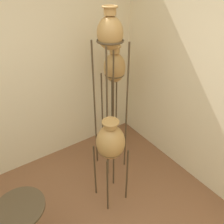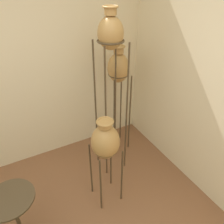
% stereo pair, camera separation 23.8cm
% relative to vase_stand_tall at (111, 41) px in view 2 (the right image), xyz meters
% --- Properties ---
extents(wall_back, '(7.66, 0.06, 2.70)m').
position_rel_vase_stand_tall_xyz_m(wall_back, '(-1.05, 0.69, -0.37)').
color(wall_back, beige).
rests_on(wall_back, ground_plane).
extents(vase_stand_tall, '(0.30, 0.30, 2.05)m').
position_rel_vase_stand_tall_xyz_m(vase_stand_tall, '(0.00, 0.00, 0.00)').
color(vase_stand_tall, '#473823').
rests_on(vase_stand_tall, ground_plane).
extents(vase_stand_medium, '(0.28, 0.28, 1.57)m').
position_rel_vase_stand_tall_xyz_m(vase_stand_medium, '(0.27, 0.30, -0.47)').
color(vase_stand_medium, '#473823').
rests_on(vase_stand_medium, ground_plane).
extents(vase_stand_short, '(0.30, 0.30, 1.11)m').
position_rel_vase_stand_tall_xyz_m(vase_stand_short, '(-0.30, -0.45, -0.88)').
color(vase_stand_short, '#473823').
rests_on(vase_stand_short, ground_plane).
extents(side_table, '(0.44, 0.44, 0.65)m').
position_rel_vase_stand_tall_xyz_m(side_table, '(-1.28, -0.52, -1.25)').
color(side_table, '#473823').
rests_on(side_table, ground_plane).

